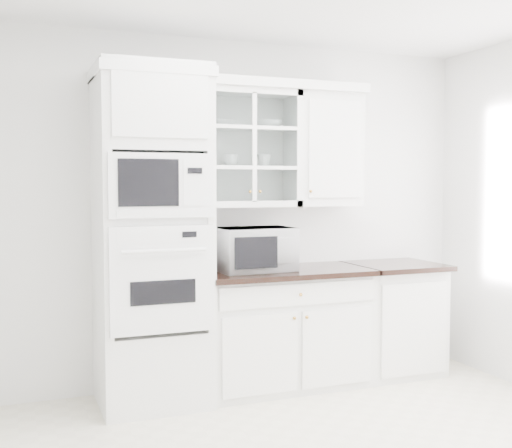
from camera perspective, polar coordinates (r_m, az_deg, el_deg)
name	(u,v)px	position (r m, az deg, el deg)	size (l,w,h in m)	color
room_shell	(309,150)	(3.90, 4.71, 6.55)	(4.00, 3.50, 2.70)	white
oven_column	(152,237)	(4.60, -9.24, -1.16)	(0.76, 0.68, 2.40)	white
base_cabinet_run	(283,327)	(5.06, 2.41, -9.15)	(1.32, 0.67, 0.92)	white
extra_base_cabinet	(393,317)	(5.53, 12.04, -8.13)	(0.72, 0.67, 0.92)	white
upper_cabinet_glass	(247,148)	(4.97, -0.84, 6.73)	(0.80, 0.33, 0.90)	white
upper_cabinet_solid	(325,150)	(5.25, 6.12, 6.54)	(0.55, 0.33, 0.90)	white
crown_molding	(235,84)	(4.97, -1.91, 12.36)	(2.14, 0.38, 0.07)	white
countertop_microwave	(254,249)	(4.86, -0.20, -2.24)	(0.57, 0.47, 0.33)	white
bowl_a	(222,123)	(4.91, -3.04, 8.94)	(0.21, 0.21, 0.05)	white
bowl_b	(268,124)	(5.07, 1.11, 8.84)	(0.20, 0.20, 0.06)	white
cup_a	(231,160)	(4.93, -2.27, 5.67)	(0.12, 0.12, 0.09)	white
cup_b	(264,160)	(5.01, 0.70, 5.68)	(0.11, 0.11, 0.10)	white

